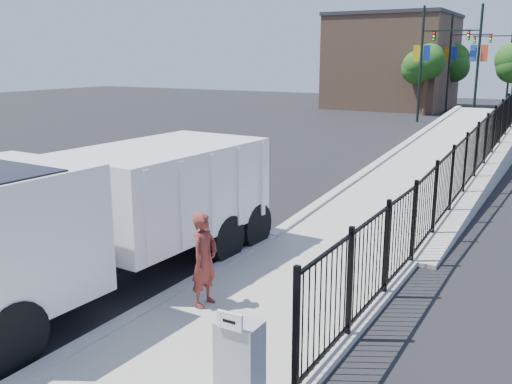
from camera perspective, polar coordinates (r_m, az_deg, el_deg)
The scene contains 16 objects.
ground at distance 11.48m, azimuth -7.96°, elevation -10.31°, with size 120.00×120.00×0.00m, color black.
sidewalk at distance 8.99m, azimuth -5.89°, elevation -16.95°, with size 3.55×12.00×0.12m, color #9E998E.
curb at distance 10.10m, azimuth -15.09°, elevation -13.63°, with size 0.30×12.00×0.16m, color #ADAAA3.
ramp at distance 25.08m, azimuth 19.12°, elevation 2.12°, with size 3.95×24.00×1.70m, color #9E998E.
iron_fence at distance 20.81m, azimuth 21.04°, elevation 2.29°, with size 0.10×28.00×1.80m, color black.
truck at distance 11.61m, azimuth -15.30°, elevation -1.84°, with size 3.12×8.58×2.90m.
worker at distance 10.45m, azimuth -5.18°, elevation -6.75°, with size 0.64×0.42×1.76m, color maroon.
utility_cabinet at distance 7.57m, azimuth -1.64°, elevation -17.12°, with size 0.55×0.40×1.25m, color gray.
arrow_sign at distance 7.06m, azimuth -2.63°, elevation -12.75°, with size 0.35×0.04×0.22m, color white.
light_pole_0 at distance 42.56m, azimuth 16.59°, elevation 12.57°, with size 3.77×0.22×8.00m.
light_pole_1 at distance 42.34m, azimuth 20.91°, elevation 12.25°, with size 3.77×0.22×8.00m.
light_pole_2 at distance 51.02m, azimuth 19.13°, elevation 12.44°, with size 3.78×0.22×8.00m.
light_pole_3 at distance 54.62m, azimuth 23.76°, elevation 12.07°, with size 3.77×0.22×8.00m.
tree_0 at distance 47.46m, azimuth 16.75°, elevation 12.09°, with size 2.81×2.81×5.40m.
tree_2 at distance 55.99m, azimuth 19.03°, elevation 12.06°, with size 3.12×3.12×5.56m.
building at distance 54.52m, azimuth 13.48°, elevation 12.43°, with size 10.00×10.00×8.00m, color #8C664C.
Camera 1 is at (6.51, -8.26, 4.59)m, focal length 40.00 mm.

